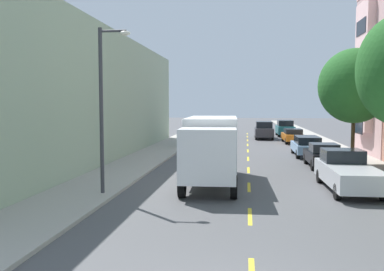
{
  "coord_description": "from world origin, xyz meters",
  "views": [
    {
      "loc": [
        -0.16,
        -6.98,
        3.84
      ],
      "look_at": [
        -3.64,
        19.34,
        1.81
      ],
      "focal_mm": 38.41,
      "sensor_mm": 36.0,
      "label": 1
    }
  ],
  "objects": [
    {
      "name": "delivery_box_truck",
      "position": [
        -1.81,
        12.6,
        1.84
      ],
      "size": [
        2.66,
        7.69,
        3.19
      ],
      "color": "white",
      "rests_on": "ground_plane"
    },
    {
      "name": "lane_centerline_dashes",
      "position": [
        0.0,
        24.5,
        0.0
      ],
      "size": [
        0.14,
        47.2,
        0.01
      ],
      "color": "yellow",
      "rests_on": "ground_plane"
    },
    {
      "name": "parked_suv_teal",
      "position": [
        4.48,
        43.34,
        0.99
      ],
      "size": [
        1.97,
        4.81,
        1.93
      ],
      "color": "#195B60",
      "rests_on": "ground_plane"
    },
    {
      "name": "parked_suv_white",
      "position": [
        -4.39,
        29.49,
        0.99
      ],
      "size": [
        2.02,
        4.83,
        1.93
      ],
      "color": "silver",
      "rests_on": "ground_plane"
    },
    {
      "name": "sidewalk_left",
      "position": [
        -7.1,
        28.0,
        0.07
      ],
      "size": [
        3.2,
        120.0,
        0.14
      ],
      "primitive_type": "cube",
      "color": "#A39E93",
      "rests_on": "ground_plane"
    },
    {
      "name": "parked_hatchback_black",
      "position": [
        4.46,
        18.56,
        0.76
      ],
      "size": [
        1.77,
        4.01,
        1.5
      ],
      "color": "black",
      "rests_on": "ground_plane"
    },
    {
      "name": "parked_wagon_sky",
      "position": [
        4.28,
        24.02,
        0.8
      ],
      "size": [
        1.84,
        4.71,
        1.5
      ],
      "color": "#7A9EC6",
      "rests_on": "ground_plane"
    },
    {
      "name": "parked_hatchback_forest",
      "position": [
        -4.35,
        55.07,
        0.76
      ],
      "size": [
        1.84,
        4.04,
        1.5
      ],
      "color": "#194C28",
      "rests_on": "ground_plane"
    },
    {
      "name": "apartment_block_opposite",
      "position": [
        -13.7,
        20.0,
        4.35
      ],
      "size": [
        10.0,
        36.0,
        8.7
      ],
      "primitive_type": "cube",
      "color": "#99AD8E",
      "rests_on": "ground_plane"
    },
    {
      "name": "ground_plane",
      "position": [
        0.0,
        30.0,
        0.0
      ],
      "size": [
        160.0,
        160.0,
        0.0
      ],
      "primitive_type": "plane",
      "color": "#4C4C4F"
    },
    {
      "name": "street_lamp",
      "position": [
        -5.95,
        9.34,
        4.09
      ],
      "size": [
        1.35,
        0.28,
        6.81
      ],
      "color": "#38383D",
      "rests_on": "sidewalk_left"
    },
    {
      "name": "parked_pickup_silver",
      "position": [
        4.36,
        11.92,
        0.83
      ],
      "size": [
        2.11,
        5.34,
        1.73
      ],
      "color": "#B2B5BA",
      "rests_on": "ground_plane"
    },
    {
      "name": "moving_charcoal_sedan",
      "position": [
        1.8,
        39.2,
        0.99
      ],
      "size": [
        1.95,
        4.8,
        1.93
      ],
      "color": "#333338",
      "rests_on": "ground_plane"
    },
    {
      "name": "parked_sedan_orange",
      "position": [
        4.43,
        34.45,
        0.75
      ],
      "size": [
        1.91,
        4.54,
        1.43
      ],
      "color": "orange",
      "rests_on": "ground_plane"
    },
    {
      "name": "sidewalk_right",
      "position": [
        7.1,
        28.0,
        0.07
      ],
      "size": [
        3.2,
        120.0,
        0.14
      ],
      "primitive_type": "cube",
      "color": "#A39E93",
      "rests_on": "ground_plane"
    },
    {
      "name": "street_tree_third",
      "position": [
        6.4,
        19.41,
        4.96
      ],
      "size": [
        4.33,
        4.33,
        7.12
      ],
      "color": "#47331E",
      "rests_on": "sidewalk_right"
    },
    {
      "name": "parked_sedan_navy",
      "position": [
        -4.44,
        47.75,
        0.75
      ],
      "size": [
        1.93,
        4.55,
        1.43
      ],
      "color": "navy",
      "rests_on": "ground_plane"
    }
  ]
}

